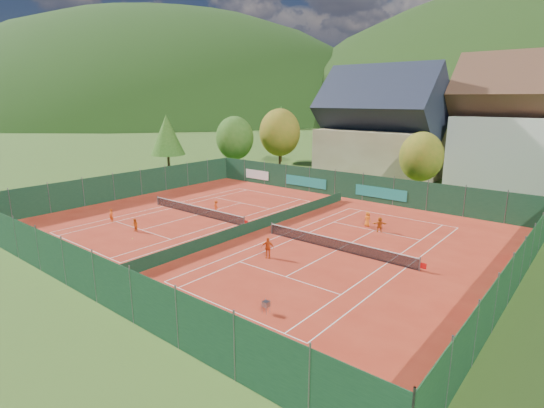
{
  "coord_description": "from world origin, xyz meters",
  "views": [
    {
      "loc": [
        23.48,
        -26.8,
        11.3
      ],
      "look_at": [
        0.0,
        2.0,
        2.0
      ],
      "focal_mm": 28.0,
      "sensor_mm": 36.0,
      "label": 1
    }
  ],
  "objects_px": {
    "chalet": "(380,132)",
    "player_right_far_b": "(380,225)",
    "player_left_near": "(111,216)",
    "player_right_near": "(268,248)",
    "ball_hopper": "(266,304)",
    "player_right_far_a": "(367,219)",
    "player_left_far": "(216,206)",
    "player_left_mid": "(135,225)",
    "hotel_block_a": "(544,130)"
  },
  "relations": [
    {
      "from": "chalet",
      "to": "player_right_far_a",
      "type": "distance_m",
      "value": 25.58
    },
    {
      "from": "chalet",
      "to": "player_right_far_b",
      "type": "xyz_separation_m",
      "value": [
        11.51,
        -23.68,
        -5.95
      ]
    },
    {
      "from": "player_left_far",
      "to": "player_right_near",
      "type": "xyz_separation_m",
      "value": [
        12.31,
        -6.56,
        0.18
      ]
    },
    {
      "from": "player_left_near",
      "to": "player_right_far_b",
      "type": "xyz_separation_m",
      "value": [
        20.76,
        13.08,
        0.03
      ]
    },
    {
      "from": "chalet",
      "to": "player_left_far",
      "type": "relative_size",
      "value": 13.39
    },
    {
      "from": "player_right_far_b",
      "to": "chalet",
      "type": "bearing_deg",
      "value": -98.01
    },
    {
      "from": "player_left_far",
      "to": "player_right_far_b",
      "type": "height_order",
      "value": "player_right_far_b"
    },
    {
      "from": "player_left_near",
      "to": "ball_hopper",
      "type": "bearing_deg",
      "value": -19.4
    },
    {
      "from": "chalet",
      "to": "player_right_far_a",
      "type": "height_order",
      "value": "chalet"
    },
    {
      "from": "chalet",
      "to": "player_left_mid",
      "type": "xyz_separation_m",
      "value": [
        -4.92,
        -37.07,
        -6.03
      ]
    },
    {
      "from": "player_left_mid",
      "to": "player_right_far_b",
      "type": "relative_size",
      "value": 0.88
    },
    {
      "from": "player_left_mid",
      "to": "player_left_far",
      "type": "distance_m",
      "value": 9.12
    },
    {
      "from": "player_right_far_b",
      "to": "player_right_far_a",
      "type": "bearing_deg",
      "value": -62.26
    },
    {
      "from": "player_right_far_b",
      "to": "player_left_near",
      "type": "bearing_deg",
      "value": -1.72
    },
    {
      "from": "player_left_far",
      "to": "player_left_near",
      "type": "bearing_deg",
      "value": 74.94
    },
    {
      "from": "chalet",
      "to": "player_left_far",
      "type": "bearing_deg",
      "value": -98.94
    },
    {
      "from": "hotel_block_a",
      "to": "player_left_far",
      "type": "height_order",
      "value": "hotel_block_a"
    },
    {
      "from": "ball_hopper",
      "to": "player_right_near",
      "type": "distance_m",
      "value": 8.21
    },
    {
      "from": "player_left_far",
      "to": "player_right_far_a",
      "type": "relative_size",
      "value": 0.88
    },
    {
      "from": "hotel_block_a",
      "to": "player_right_far_b",
      "type": "relative_size",
      "value": 16.06
    },
    {
      "from": "ball_hopper",
      "to": "player_left_near",
      "type": "relative_size",
      "value": 0.62
    },
    {
      "from": "ball_hopper",
      "to": "player_right_far_a",
      "type": "relative_size",
      "value": 0.58
    },
    {
      "from": "chalet",
      "to": "player_right_far_b",
      "type": "bearing_deg",
      "value": -64.08
    },
    {
      "from": "chalet",
      "to": "player_left_mid",
      "type": "relative_size",
      "value": 13.64
    },
    {
      "from": "ball_hopper",
      "to": "player_left_mid",
      "type": "relative_size",
      "value": 0.67
    },
    {
      "from": "hotel_block_a",
      "to": "player_left_mid",
      "type": "relative_size",
      "value": 18.18
    },
    {
      "from": "player_left_mid",
      "to": "player_left_near",
      "type": "bearing_deg",
      "value": 173.48
    },
    {
      "from": "player_left_near",
      "to": "chalet",
      "type": "bearing_deg",
      "value": 66.97
    },
    {
      "from": "chalet",
      "to": "hotel_block_a",
      "type": "distance_m",
      "value": 19.94
    },
    {
      "from": "player_left_near",
      "to": "player_right_near",
      "type": "bearing_deg",
      "value": -1.5
    },
    {
      "from": "player_left_near",
      "to": "player_right_far_a",
      "type": "distance_m",
      "value": 23.7
    },
    {
      "from": "player_right_far_a",
      "to": "player_left_near",
      "type": "bearing_deg",
      "value": 46.17
    },
    {
      "from": "player_left_near",
      "to": "player_right_far_a",
      "type": "xyz_separation_m",
      "value": [
        19.17,
        13.93,
        0.04
      ]
    },
    {
      "from": "player_left_near",
      "to": "player_right_far_a",
      "type": "bearing_deg",
      "value": 27.1
    },
    {
      "from": "ball_hopper",
      "to": "player_right_near",
      "type": "relative_size",
      "value": 0.51
    },
    {
      "from": "player_right_far_a",
      "to": "chalet",
      "type": "bearing_deg",
      "value": -56.33
    },
    {
      "from": "player_left_near",
      "to": "player_left_mid",
      "type": "distance_m",
      "value": 4.34
    },
    {
      "from": "ball_hopper",
      "to": "player_left_mid",
      "type": "xyz_separation_m",
      "value": [
        -18.01,
        3.82,
        0.04
      ]
    },
    {
      "from": "player_left_mid",
      "to": "player_right_far_a",
      "type": "bearing_deg",
      "value": 41.46
    },
    {
      "from": "ball_hopper",
      "to": "player_right_far_b",
      "type": "xyz_separation_m",
      "value": [
        -1.59,
        17.22,
        0.12
      ]
    },
    {
      "from": "player_left_far",
      "to": "player_right_near",
      "type": "relative_size",
      "value": 0.77
    },
    {
      "from": "player_left_mid",
      "to": "player_left_far",
      "type": "bearing_deg",
      "value": 84.36
    },
    {
      "from": "ball_hopper",
      "to": "player_right_far_b",
      "type": "relative_size",
      "value": 0.59
    },
    {
      "from": "player_left_mid",
      "to": "hotel_block_a",
      "type": "bearing_deg",
      "value": 58.59
    },
    {
      "from": "ball_hopper",
      "to": "player_right_near",
      "type": "height_order",
      "value": "player_right_near"
    },
    {
      "from": "chalet",
      "to": "player_right_far_b",
      "type": "relative_size",
      "value": 12.04
    },
    {
      "from": "player_left_mid",
      "to": "player_right_far_b",
      "type": "xyz_separation_m",
      "value": [
        16.43,
        13.39,
        0.08
      ]
    },
    {
      "from": "player_left_mid",
      "to": "chalet",
      "type": "bearing_deg",
      "value": 80.08
    },
    {
      "from": "player_right_far_a",
      "to": "player_right_far_b",
      "type": "distance_m",
      "value": 1.8
    },
    {
      "from": "player_left_near",
      "to": "player_left_far",
      "type": "height_order",
      "value": "player_left_near"
    }
  ]
}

